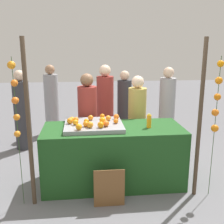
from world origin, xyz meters
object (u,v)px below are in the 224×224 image
Objects in this scene: stall_counter at (113,155)px; juice_bottle at (149,121)px; chalkboard_sign at (109,188)px; vendor_left at (88,124)px; vendor_right at (137,123)px; orange_1 at (101,125)px; orange_0 at (76,120)px.

juice_bottle reaches higher than stall_counter.
juice_bottle is 1.14m from chalkboard_sign.
vendor_left reaches higher than vendor_right.
orange_1 is 0.74m from juice_bottle.
juice_bottle is 0.13× the size of vendor_left.
stall_counter is at bearing 44.47° from orange_1.
vendor_left is at bearing -177.34° from vendor_right.
stall_counter is 0.62m from orange_1.
chalkboard_sign is at bearing -61.31° from orange_0.
vendor_right reaches higher than orange_0.
stall_counter is 3.91× the size of chalkboard_sign.
orange_0 is 0.15× the size of chalkboard_sign.
orange_0 is at bearing 136.26° from orange_1.
orange_1 is 0.17× the size of chalkboard_sign.
orange_0 is (-0.55, 0.14, 0.55)m from stall_counter.
vendor_right reaches higher than chalkboard_sign.
stall_counter is 0.79m from orange_0.
juice_bottle is at bearing -88.60° from vendor_right.
orange_0 is 1.24m from vendor_right.
stall_counter is at bearing 79.22° from chalkboard_sign.
stall_counter is at bearing -14.43° from orange_0.
vendor_right is (-0.02, 0.79, -0.26)m from juice_bottle.
vendor_left is (-0.24, 1.32, 0.51)m from chalkboard_sign.
vendor_left is (-0.37, 0.69, 0.31)m from stall_counter.
chalkboard_sign is at bearing -114.78° from vendor_right.
chalkboard_sign is at bearing -138.72° from juice_bottle.
chalkboard_sign is at bearing -100.78° from stall_counter.
vendor_left is (0.18, 0.55, -0.23)m from orange_0.
vendor_right is (0.63, 1.37, 0.48)m from chalkboard_sign.
vendor_left is at bearing 100.43° from chalkboard_sign.
orange_1 is at bearing -79.22° from vendor_left.
orange_1 is 1.19m from vendor_right.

